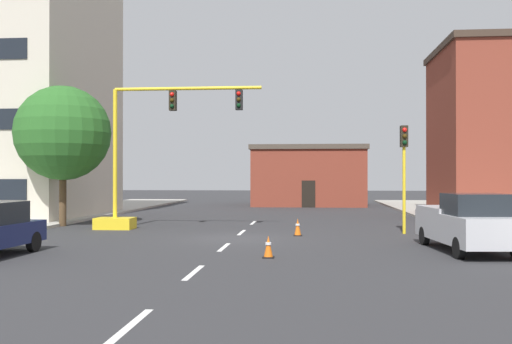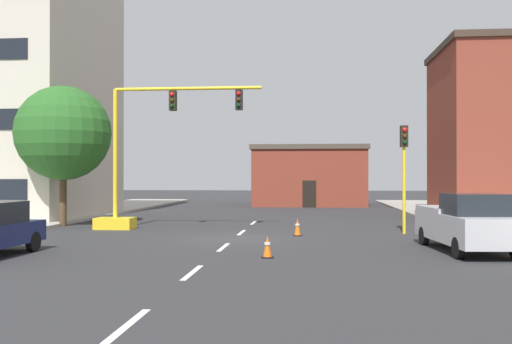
# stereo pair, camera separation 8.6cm
# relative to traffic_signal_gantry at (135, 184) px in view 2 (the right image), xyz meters

# --- Properties ---
(ground_plane) EXTENTS (160.00, 160.00, 0.00)m
(ground_plane) POSITION_rel_traffic_signal_gantry_xyz_m (5.32, -3.65, -2.18)
(ground_plane) COLOR #2D2D30
(sidewalk_left) EXTENTS (6.00, 56.00, 0.14)m
(sidewalk_left) POSITION_rel_traffic_signal_gantry_xyz_m (-7.25, 4.35, -2.11)
(sidewalk_left) COLOR #B2ADA3
(sidewalk_left) RESTS_ON ground_plane
(sidewalk_right) EXTENTS (6.00, 56.00, 0.14)m
(sidewalk_right) POSITION_rel_traffic_signal_gantry_xyz_m (17.90, 4.35, -2.11)
(sidewalk_right) COLOR #9E998E
(sidewalk_right) RESTS_ON ground_plane
(lane_stripe_seg_0) EXTENTS (0.16, 2.40, 0.01)m
(lane_stripe_seg_0) POSITION_rel_traffic_signal_gantry_xyz_m (5.32, -17.65, -2.18)
(lane_stripe_seg_0) COLOR silver
(lane_stripe_seg_0) RESTS_ON ground_plane
(lane_stripe_seg_1) EXTENTS (0.16, 2.40, 0.01)m
(lane_stripe_seg_1) POSITION_rel_traffic_signal_gantry_xyz_m (5.32, -12.15, -2.18)
(lane_stripe_seg_1) COLOR silver
(lane_stripe_seg_1) RESTS_ON ground_plane
(lane_stripe_seg_2) EXTENTS (0.16, 2.40, 0.01)m
(lane_stripe_seg_2) POSITION_rel_traffic_signal_gantry_xyz_m (5.32, -6.65, -2.18)
(lane_stripe_seg_2) COLOR silver
(lane_stripe_seg_2) RESTS_ON ground_plane
(lane_stripe_seg_3) EXTENTS (0.16, 2.40, 0.01)m
(lane_stripe_seg_3) POSITION_rel_traffic_signal_gantry_xyz_m (5.32, -1.15, -2.18)
(lane_stripe_seg_3) COLOR silver
(lane_stripe_seg_3) RESTS_ON ground_plane
(lane_stripe_seg_4) EXTENTS (0.16, 2.40, 0.01)m
(lane_stripe_seg_4) POSITION_rel_traffic_signal_gantry_xyz_m (5.32, 4.35, -2.18)
(lane_stripe_seg_4) COLOR silver
(lane_stripe_seg_4) RESTS_ON ground_plane
(building_brick_center) EXTENTS (9.81, 8.30, 5.18)m
(building_brick_center) POSITION_rel_traffic_signal_gantry_xyz_m (8.32, 24.19, 0.42)
(building_brick_center) COLOR brown
(building_brick_center) RESTS_ON ground_plane
(traffic_signal_gantry) EXTENTS (8.00, 1.20, 6.83)m
(traffic_signal_gantry) POSITION_rel_traffic_signal_gantry_xyz_m (0.00, 0.00, 0.00)
(traffic_signal_gantry) COLOR yellow
(traffic_signal_gantry) RESTS_ON ground_plane
(traffic_light_pole_right) EXTENTS (0.32, 0.47, 4.80)m
(traffic_light_pole_right) POSITION_rel_traffic_signal_gantry_xyz_m (12.57, -1.08, 1.35)
(traffic_light_pole_right) COLOR yellow
(traffic_light_pole_right) RESTS_ON ground_plane
(tree_left_near) EXTENTS (4.84, 4.84, 7.18)m
(tree_left_near) POSITION_rel_traffic_signal_gantry_xyz_m (-4.18, 1.37, 2.57)
(tree_left_near) COLOR #4C3823
(tree_left_near) RESTS_ON ground_plane
(pickup_truck_silver) EXTENTS (2.50, 5.56, 1.99)m
(pickup_truck_silver) POSITION_rel_traffic_signal_gantry_xyz_m (13.71, -7.09, -1.20)
(pickup_truck_silver) COLOR #BCBCC1
(pickup_truck_silver) RESTS_ON ground_plane
(traffic_cone_roadside_a) EXTENTS (0.36, 0.36, 0.70)m
(traffic_cone_roadside_a) POSITION_rel_traffic_signal_gantry_xyz_m (7.10, -9.21, -1.84)
(traffic_cone_roadside_a) COLOR black
(traffic_cone_roadside_a) RESTS_ON ground_plane
(traffic_cone_roadside_b) EXTENTS (0.36, 0.36, 0.75)m
(traffic_cone_roadside_b) POSITION_rel_traffic_signal_gantry_xyz_m (7.89, -2.40, -1.81)
(traffic_cone_roadside_b) COLOR black
(traffic_cone_roadside_b) RESTS_ON ground_plane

